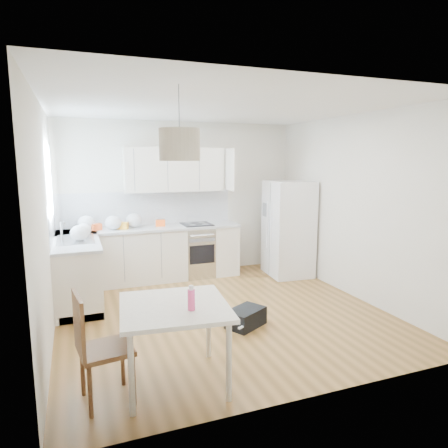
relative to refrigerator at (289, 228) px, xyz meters
The scene contains 29 objects.
floor 2.34m from the refrigerator, 143.34° to the right, with size 4.20×4.20×0.00m, color brown.
ceiling 2.87m from the refrigerator, 143.34° to the right, with size 4.20×4.20×0.00m, color white.
wall_back 1.99m from the refrigerator, 155.65° to the left, with size 4.20×4.20×0.00m, color beige.
wall_left 4.10m from the refrigerator, 161.29° to the right, with size 4.20×4.20×0.00m, color beige.
wall_right 1.44m from the refrigerator, 75.18° to the right, with size 4.20×4.20×0.00m, color beige.
window_glassblock 3.95m from the refrigerator, behind, with size 0.02×1.00×1.00m, color #BFE0F9.
cabinets_back 2.44m from the refrigerator, 168.15° to the left, with size 3.00×0.60×0.88m, color silver.
cabinets_left 3.58m from the refrigerator, behind, with size 0.60×1.80×0.88m, color silver.
counter_back 2.41m from the refrigerator, 168.15° to the left, with size 3.02×0.64×0.04m, color #BABCBF.
counter_left 3.56m from the refrigerator, behind, with size 0.64×1.82×0.04m, color #BABCBF.
backsplash_back 2.51m from the refrigerator, 161.49° to the left, with size 3.00×0.01×0.58m, color white.
backsplash_left 3.87m from the refrigerator, behind, with size 0.01×1.80×0.58m, color white.
upper_cabinets 2.26m from the refrigerator, 161.58° to the left, with size 1.70×0.32×0.75m, color silver.
range_oven 1.68m from the refrigerator, 162.36° to the left, with size 0.50×0.61×0.88m, color silver, non-canonical shape.
sink 3.56m from the refrigerator, behind, with size 0.50×0.80×0.16m, color silver, non-canonical shape.
refrigerator is the anchor object (origin of this frame).
dining_table 3.90m from the refrigerator, 134.92° to the right, with size 1.05×1.05×0.75m.
dining_chair 4.40m from the refrigerator, 139.93° to the right, with size 0.41×0.41×0.98m, color #523018, non-canonical shape.
drink_bottle 3.95m from the refrigerator, 131.97° to the right, with size 0.06×0.06×0.22m, color #DD3D78.
gym_bag 2.56m from the refrigerator, 131.75° to the right, with size 0.48×0.31×0.22m, color black.
pendant_lamp 3.93m from the refrigerator, 135.44° to the right, with size 0.37×0.37×0.29m, color #C1AF95.
grocery_bag_a 3.43m from the refrigerator, behind, with size 0.27×0.23×0.24m, color silver.
grocery_bag_b 3.01m from the refrigerator, behind, with size 0.26×0.22×0.23m, color silver.
grocery_bag_c 2.69m from the refrigerator, 167.75° to the left, with size 0.27×0.23×0.24m, color silver.
grocery_bag_d 3.44m from the refrigerator, behind, with size 0.22×0.18×0.19m, color silver.
grocery_bag_e 3.52m from the refrigerator, behind, with size 0.25×0.21×0.22m, color silver.
snack_orange 2.26m from the refrigerator, 166.19° to the left, with size 0.16×0.10×0.11m, color #FC5616.
snack_yellow 2.87m from the refrigerator, behind, with size 0.17×0.10×0.11m, color #FDAA28.
snack_red 3.28m from the refrigerator, behind, with size 0.16×0.10×0.11m, color #C84219.
Camera 1 is at (-1.78, -4.82, 2.05)m, focal length 32.00 mm.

